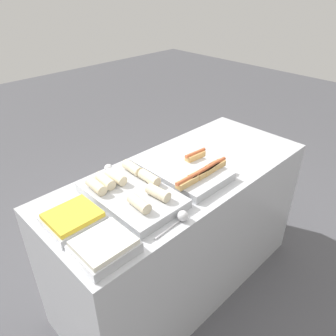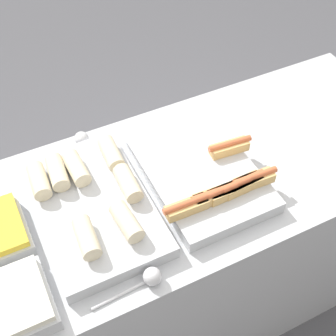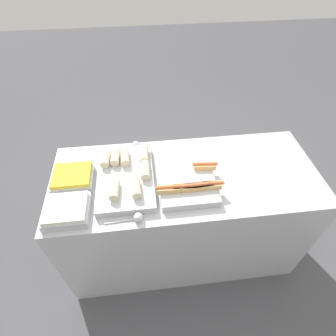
{
  "view_description": "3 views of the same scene",
  "coord_description": "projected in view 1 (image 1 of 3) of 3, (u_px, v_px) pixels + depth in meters",
  "views": [
    {
      "loc": [
        -1.24,
        -1.14,
        2.0
      ],
      "look_at": [
        -0.12,
        0.0,
        1.03
      ],
      "focal_mm": 35.0,
      "sensor_mm": 36.0,
      "label": 1
    },
    {
      "loc": [
        -0.57,
        -0.92,
        2.18
      ],
      "look_at": [
        -0.12,
        0.0,
        1.03
      ],
      "focal_mm": 50.0,
      "sensor_mm": 36.0,
      "label": 2
    },
    {
      "loc": [
        -0.25,
        -1.14,
        2.21
      ],
      "look_at": [
        -0.12,
        0.0,
        1.03
      ],
      "focal_mm": 28.0,
      "sensor_mm": 36.0,
      "label": 3
    }
  ],
  "objects": [
    {
      "name": "ground_plane",
      "position": [
        179.0,
        278.0,
        2.48
      ],
      "size": [
        12.0,
        12.0,
        0.0
      ],
      "primitive_type": "plane",
      "color": "#4C4C51"
    },
    {
      "name": "serving_spoon_far",
      "position": [
        107.0,
        169.0,
        1.97
      ],
      "size": [
        0.23,
        0.05,
        0.05
      ],
      "color": "silver",
      "rests_on": "counter"
    },
    {
      "name": "tray_side_back",
      "position": [
        73.0,
        220.0,
        1.55
      ],
      "size": [
        0.25,
        0.22,
        0.07
      ],
      "color": "#B7BABF",
      "rests_on": "counter"
    },
    {
      "name": "tray_hotdogs",
      "position": [
        184.0,
        169.0,
        1.95
      ],
      "size": [
        0.41,
        0.55,
        0.1
      ],
      "color": "#B7BABF",
      "rests_on": "counter"
    },
    {
      "name": "serving_spoon_near",
      "position": [
        181.0,
        217.0,
        1.59
      ],
      "size": [
        0.22,
        0.05,
        0.05
      ],
      "color": "silver",
      "rests_on": "counter"
    },
    {
      "name": "tray_wraps",
      "position": [
        131.0,
        192.0,
        1.74
      ],
      "size": [
        0.35,
        0.55,
        0.11
      ],
      "color": "#B7BABF",
      "rests_on": "counter"
    },
    {
      "name": "tray_side_front",
      "position": [
        104.0,
        247.0,
        1.4
      ],
      "size": [
        0.25,
        0.22,
        0.07
      ],
      "color": "#B7BABF",
      "rests_on": "counter"
    },
    {
      "name": "counter",
      "position": [
        180.0,
        231.0,
        2.23
      ],
      "size": [
        1.76,
        0.73,
        0.95
      ],
      "color": "#B7BABF",
      "rests_on": "ground_plane"
    }
  ]
}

